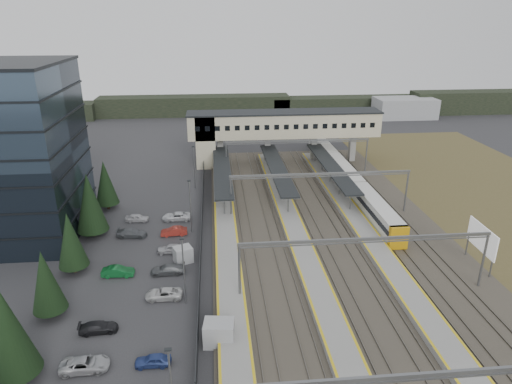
{
  "coord_description": "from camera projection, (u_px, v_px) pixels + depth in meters",
  "views": [
    {
      "loc": [
        -4.3,
        -51.17,
        29.82
      ],
      "look_at": [
        2.0,
        14.98,
        4.0
      ],
      "focal_mm": 32.0,
      "sensor_mm": 36.0,
      "label": 1
    }
  ],
  "objects": [
    {
      "name": "lampposts",
      "position": [
        188.0,
        231.0,
        57.55
      ],
      "size": [
        0.5,
        53.25,
        8.07
      ],
      "color": "slate",
      "rests_on": "ground"
    },
    {
      "name": "fence",
      "position": [
        201.0,
        241.0,
        62.37
      ],
      "size": [
        0.08,
        90.0,
        2.0
      ],
      "color": "#26282B",
      "rests_on": "ground"
    },
    {
      "name": "relay_cabin_far",
      "position": [
        183.0,
        255.0,
        58.73
      ],
      "size": [
        2.77,
        2.56,
        2.05
      ],
      "color": "#949698",
      "rests_on": "ground"
    },
    {
      "name": "car_park",
      "position": [
        139.0,
        297.0,
        50.58
      ],
      "size": [
        10.48,
        44.55,
        1.29
      ],
      "color": "#98999C",
      "rests_on": "ground"
    },
    {
      "name": "canopies",
      "position": [
        277.0,
        168.0,
        82.91
      ],
      "size": [
        23.1,
        30.0,
        3.28
      ],
      "color": "black",
      "rests_on": "ground"
    },
    {
      "name": "treeline_far",
      "position": [
        301.0,
        105.0,
        145.32
      ],
      "size": [
        170.0,
        19.0,
        7.0
      ],
      "color": "black",
      "rests_on": "ground"
    },
    {
      "name": "relay_cabin_near",
      "position": [
        219.0,
        333.0,
        43.94
      ],
      "size": [
        3.15,
        2.47,
        2.43
      ],
      "color": "#949698",
      "rests_on": "ground"
    },
    {
      "name": "gantries",
      "position": [
        340.0,
        208.0,
        60.33
      ],
      "size": [
        28.4,
        62.28,
        7.17
      ],
      "color": "slate",
      "rests_on": "ground"
    },
    {
      "name": "ground",
      "position": [
        252.0,
        263.0,
        58.66
      ],
      "size": [
        220.0,
        220.0,
        0.0
      ],
      "primitive_type": "plane",
      "color": "#2B2B2D",
      "rests_on": "ground"
    },
    {
      "name": "conifer_row",
      "position": [
        60.0,
        253.0,
        51.38
      ],
      "size": [
        4.42,
        49.82,
        9.5
      ],
      "color": "black",
      "rests_on": "ground"
    },
    {
      "name": "billboard",
      "position": [
        482.0,
        240.0,
        56.55
      ],
      "size": [
        0.33,
        6.52,
        5.63
      ],
      "color": "slate",
      "rests_on": "ground"
    },
    {
      "name": "footbridge",
      "position": [
        271.0,
        127.0,
        95.44
      ],
      "size": [
        40.4,
        6.4,
        11.2
      ],
      "color": "#B8B193",
      "rests_on": "ground"
    },
    {
      "name": "rail_corridor",
      "position": [
        315.0,
        240.0,
        64.02
      ],
      "size": [
        34.0,
        90.0,
        0.92
      ],
      "color": "#39342C",
      "rests_on": "ground"
    },
    {
      "name": "train",
      "position": [
        345.0,
        174.0,
        85.77
      ],
      "size": [
        2.58,
        53.86,
        3.25
      ],
      "color": "silver",
      "rests_on": "ground"
    }
  ]
}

